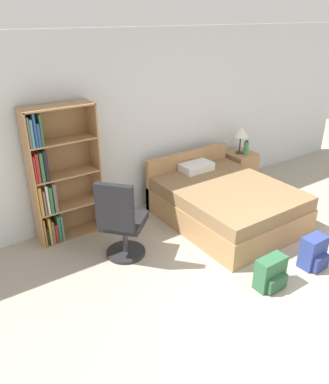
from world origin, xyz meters
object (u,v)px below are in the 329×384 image
object	(u,v)px
office_chair	(121,223)
nightstand	(239,169)
backpack_blue	(314,253)
table_lamp	(241,133)
water_bottle	(246,148)
bookshelf	(56,180)
backpack_green	(271,273)
bed	(224,202)

from	to	relation	value
office_chair	nightstand	world-z (taller)	office_chair
office_chair	backpack_blue	world-z (taller)	office_chair
nightstand	table_lamp	distance (m)	0.66
nightstand	backpack_blue	world-z (taller)	nightstand
backpack_blue	water_bottle	bearing A→B (deg)	65.59
bookshelf	backpack_blue	bearing A→B (deg)	-46.30
office_chair	nightstand	xyz separation A→B (m)	(2.76, 0.80, -0.21)
office_chair	backpack_blue	size ratio (longest dim) A/B	2.68
bookshelf	office_chair	bearing A→B (deg)	-64.32
office_chair	nightstand	size ratio (longest dim) A/B	1.83
bookshelf	backpack_green	xyz separation A→B (m)	(1.52, -2.30, -0.67)
bookshelf	nightstand	distance (m)	3.25
table_lamp	nightstand	bearing A→B (deg)	-10.05
office_chair	nightstand	bearing A→B (deg)	16.15
table_lamp	water_bottle	distance (m)	0.27
bookshelf	nightstand	size ratio (longest dim) A/B	2.99
office_chair	backpack_green	bearing A→B (deg)	-52.00
backpack_blue	backpack_green	distance (m)	0.71
table_lamp	backpack_green	world-z (taller)	table_lamp
office_chair	table_lamp	distance (m)	2.88
nightstand	backpack_green	distance (m)	2.76
backpack_green	nightstand	bearing A→B (deg)	52.62
backpack_green	backpack_blue	bearing A→B (deg)	-2.82
nightstand	backpack_blue	xyz separation A→B (m)	(-0.97, -2.23, -0.10)
bookshelf	table_lamp	distance (m)	3.16
bed	office_chair	xyz separation A→B (m)	(-1.68, -0.03, 0.22)
backpack_blue	backpack_green	xyz separation A→B (m)	(-0.71, 0.03, -0.02)
water_bottle	backpack_blue	world-z (taller)	water_bottle
backpack_blue	backpack_green	bearing A→B (deg)	177.18
bed	bookshelf	bearing A→B (deg)	157.50
nightstand	water_bottle	world-z (taller)	water_bottle
office_chair	water_bottle	world-z (taller)	office_chair
bookshelf	backpack_green	world-z (taller)	bookshelf
bed	backpack_green	world-z (taller)	bed
bookshelf	bed	world-z (taller)	bookshelf
backpack_green	table_lamp	bearing A→B (deg)	53.30
bed	water_bottle	bearing A→B (deg)	31.45
bookshelf	office_chair	world-z (taller)	bookshelf
table_lamp	backpack_blue	world-z (taller)	table_lamp
table_lamp	bookshelf	bearing A→B (deg)	178.19
nightstand	table_lamp	bearing A→B (deg)	169.95
table_lamp	backpack_blue	bearing A→B (deg)	-112.67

